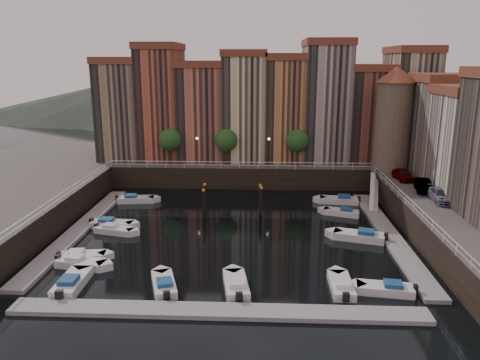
{
  "coord_description": "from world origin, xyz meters",
  "views": [
    {
      "loc": [
        2.98,
        -46.86,
        17.54
      ],
      "look_at": [
        0.61,
        4.0,
        4.47
      ],
      "focal_mm": 35.0,
      "sensor_mm": 36.0,
      "label": 1
    }
  ],
  "objects_px": {
    "car_c": "(441,196)",
    "car_b": "(423,186)",
    "gangway": "(374,189)",
    "boat_left_2": "(114,230)",
    "corner_tower": "(393,119)",
    "car_a": "(403,175)",
    "boat_left_0": "(80,263)",
    "mooring_pilings": "(233,201)",
    "boat_left_1": "(82,256)"
  },
  "relations": [
    {
      "from": "mooring_pilings",
      "to": "gangway",
      "type": "bearing_deg",
      "value": 15.57
    },
    {
      "from": "mooring_pilings",
      "to": "corner_tower",
      "type": "bearing_deg",
      "value": 24.73
    },
    {
      "from": "car_a",
      "to": "car_c",
      "type": "bearing_deg",
      "value": -84.69
    },
    {
      "from": "gangway",
      "to": "car_a",
      "type": "distance_m",
      "value": 3.88
    },
    {
      "from": "corner_tower",
      "to": "car_b",
      "type": "relative_size",
      "value": 3.18
    },
    {
      "from": "mooring_pilings",
      "to": "car_b",
      "type": "height_order",
      "value": "car_b"
    },
    {
      "from": "boat_left_0",
      "to": "boat_left_2",
      "type": "xyz_separation_m",
      "value": [
        0.4,
        8.3,
        -0.02
      ]
    },
    {
      "from": "boat_left_0",
      "to": "gangway",
      "type": "bearing_deg",
      "value": 44.23
    },
    {
      "from": "gangway",
      "to": "car_c",
      "type": "xyz_separation_m",
      "value": [
        4.84,
        -8.7,
        1.77
      ]
    },
    {
      "from": "gangway",
      "to": "boat_left_1",
      "type": "xyz_separation_m",
      "value": [
        -30.31,
        -18.27,
        -1.58
      ]
    },
    {
      "from": "gangway",
      "to": "boat_left_2",
      "type": "height_order",
      "value": "gangway"
    },
    {
      "from": "corner_tower",
      "to": "boat_left_2",
      "type": "height_order",
      "value": "corner_tower"
    },
    {
      "from": "car_c",
      "to": "boat_left_0",
      "type": "bearing_deg",
      "value": -158.92
    },
    {
      "from": "car_a",
      "to": "mooring_pilings",
      "type": "bearing_deg",
      "value": -169.6
    },
    {
      "from": "car_c",
      "to": "mooring_pilings",
      "type": "bearing_deg",
      "value": 173.51
    },
    {
      "from": "boat_left_2",
      "to": "car_c",
      "type": "bearing_deg",
      "value": 18.14
    },
    {
      "from": "car_a",
      "to": "boat_left_1",
      "type": "bearing_deg",
      "value": -154.7
    },
    {
      "from": "gangway",
      "to": "boat_left_0",
      "type": "height_order",
      "value": "gangway"
    },
    {
      "from": "corner_tower",
      "to": "car_b",
      "type": "height_order",
      "value": "corner_tower"
    },
    {
      "from": "car_b",
      "to": "boat_left_1",
      "type": "bearing_deg",
      "value": -148.37
    },
    {
      "from": "mooring_pilings",
      "to": "boat_left_0",
      "type": "bearing_deg",
      "value": -129.73
    },
    {
      "from": "gangway",
      "to": "mooring_pilings",
      "type": "relative_size",
      "value": 1.18
    },
    {
      "from": "mooring_pilings",
      "to": "car_c",
      "type": "relative_size",
      "value": 1.49
    },
    {
      "from": "boat_left_1",
      "to": "boat_left_0",
      "type": "bearing_deg",
      "value": -81.02
    },
    {
      "from": "gangway",
      "to": "car_a",
      "type": "height_order",
      "value": "car_a"
    },
    {
      "from": "boat_left_1",
      "to": "car_b",
      "type": "distance_m",
      "value": 37.18
    },
    {
      "from": "car_b",
      "to": "corner_tower",
      "type": "bearing_deg",
      "value": 108.46
    },
    {
      "from": "boat_left_0",
      "to": "car_a",
      "type": "distance_m",
      "value": 39.03
    },
    {
      "from": "boat_left_0",
      "to": "car_c",
      "type": "xyz_separation_m",
      "value": [
        34.68,
        11.11,
        3.32
      ]
    },
    {
      "from": "car_b",
      "to": "car_c",
      "type": "relative_size",
      "value": 0.92
    },
    {
      "from": "car_b",
      "to": "boat_left_2",
      "type": "bearing_deg",
      "value": -158.43
    },
    {
      "from": "gangway",
      "to": "mooring_pilings",
      "type": "bearing_deg",
      "value": -164.43
    },
    {
      "from": "boat_left_0",
      "to": "car_a",
      "type": "xyz_separation_m",
      "value": [
        33.27,
        20.14,
        3.34
      ]
    },
    {
      "from": "corner_tower",
      "to": "car_c",
      "type": "height_order",
      "value": "corner_tower"
    },
    {
      "from": "gangway",
      "to": "car_c",
      "type": "bearing_deg",
      "value": -60.9
    },
    {
      "from": "car_c",
      "to": "boat_left_2",
      "type": "bearing_deg",
      "value": -171.99
    },
    {
      "from": "car_c",
      "to": "car_b",
      "type": "bearing_deg",
      "value": 102.59
    },
    {
      "from": "mooring_pilings",
      "to": "boat_left_2",
      "type": "height_order",
      "value": "mooring_pilings"
    },
    {
      "from": "car_b",
      "to": "boat_left_0",
      "type": "bearing_deg",
      "value": -145.9
    },
    {
      "from": "car_b",
      "to": "mooring_pilings",
      "type": "bearing_deg",
      "value": -169.67
    },
    {
      "from": "mooring_pilings",
      "to": "boat_left_2",
      "type": "distance_m",
      "value": 13.81
    },
    {
      "from": "boat_left_2",
      "to": "corner_tower",
      "type": "bearing_deg",
      "value": 39.79
    },
    {
      "from": "gangway",
      "to": "boat_left_1",
      "type": "relative_size",
      "value": 1.89
    },
    {
      "from": "boat_left_1",
      "to": "car_a",
      "type": "xyz_separation_m",
      "value": [
        33.74,
        18.6,
        3.37
      ]
    },
    {
      "from": "gangway",
      "to": "boat_left_2",
      "type": "bearing_deg",
      "value": -158.64
    },
    {
      "from": "boat_left_0",
      "to": "car_b",
      "type": "xyz_separation_m",
      "value": [
        34.06,
        14.91,
        3.35
      ]
    },
    {
      "from": "car_a",
      "to": "car_b",
      "type": "relative_size",
      "value": 0.95
    },
    {
      "from": "mooring_pilings",
      "to": "car_b",
      "type": "xyz_separation_m",
      "value": [
        21.63,
        -0.05,
        2.07
      ]
    },
    {
      "from": "corner_tower",
      "to": "car_a",
      "type": "xyz_separation_m",
      "value": [
        0.53,
        -4.17,
        -6.49
      ]
    },
    {
      "from": "corner_tower",
      "to": "car_c",
      "type": "bearing_deg",
      "value": -81.63
    }
  ]
}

